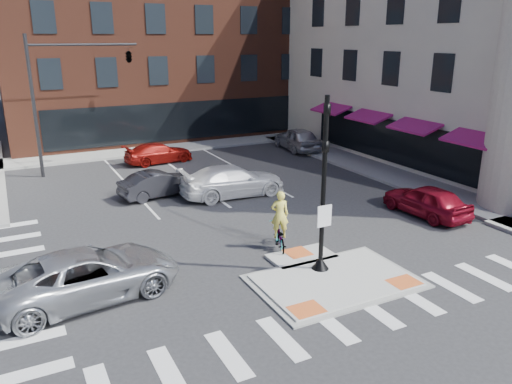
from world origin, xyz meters
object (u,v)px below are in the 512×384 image
silver_suv (88,275)px  white_pickup (233,181)px  cyclist (279,229)px  bg_car_silver (297,139)px  bg_car_red (159,153)px  bg_car_dark (159,184)px  red_sedan (426,200)px

silver_suv → white_pickup: bearing=-55.7°
silver_suv → cyclist: (7.19, 0.62, -0.01)m
bg_car_silver → bg_car_red: bg_car_silver is taller
bg_car_dark → red_sedan: bearing=-139.5°
red_sedan → white_pickup: 9.42m
bg_car_dark → bg_car_red: (2.04, 6.94, -0.03)m
cyclist → bg_car_silver: bearing=-103.6°
silver_suv → bg_car_silver: bearing=-55.7°
bg_car_red → cyclist: 15.47m
silver_suv → bg_car_silver: (16.97, 15.22, 0.03)m
bg_car_red → cyclist: bearing=174.3°
silver_suv → red_sedan: 15.01m
silver_suv → red_sedan: size_ratio=1.35×
silver_suv → red_sedan: bearing=-94.5°
silver_suv → bg_car_red: 17.54m
bg_car_dark → bg_car_silver: (12.00, 6.07, 0.15)m
bg_car_silver → silver_suv: bearing=48.1°
white_pickup → bg_car_silver: (8.60, 7.71, 0.03)m
silver_suv → cyclist: size_ratio=2.46×
silver_suv → white_pickup: (8.36, 7.50, -0.00)m
silver_suv → white_pickup: silver_suv is taller
white_pickup → bg_car_red: white_pickup is taller
silver_suv → cyclist: 7.22m
bg_car_red → cyclist: (0.19, -15.47, 0.14)m
bg_car_silver → cyclist: cyclist is taller
bg_car_red → bg_car_dark: bearing=157.3°
silver_suv → bg_car_silver: size_ratio=1.18×
cyclist → silver_suv: bearing=25.2°
bg_car_silver → bg_car_dark: bearing=33.0°
bg_car_red → red_sedan: bearing=-158.8°
bg_car_silver → cyclist: bearing=62.4°
silver_suv → cyclist: cyclist is taller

